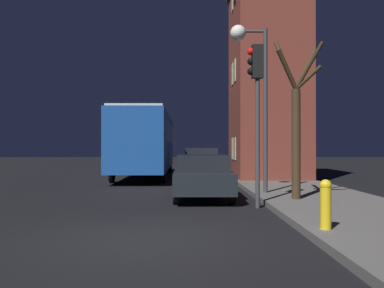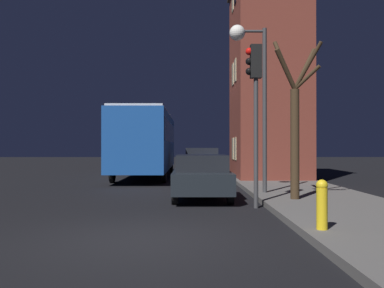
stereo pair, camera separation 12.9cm
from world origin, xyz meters
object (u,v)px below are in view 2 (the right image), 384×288
(bare_tree, at_px, (295,120))
(fire_hydrant, at_px, (322,203))
(car_mid_lane, at_px, (201,162))
(streetlamp, at_px, (249,65))
(car_near_lane, at_px, (201,176))
(traffic_light, at_px, (255,91))
(bus, at_px, (147,139))

(bare_tree, distance_m, fire_hydrant, 4.90)
(car_mid_lane, distance_m, fire_hydrant, 15.22)
(streetlamp, bearing_deg, car_mid_lane, 98.56)
(car_near_lane, bearing_deg, car_mid_lane, 88.44)
(car_near_lane, bearing_deg, bare_tree, -25.94)
(fire_hydrant, bearing_deg, streetlamp, 93.99)
(traffic_light, bearing_deg, bare_tree, 30.80)
(bus, height_order, car_mid_lane, bus)
(streetlamp, relative_size, car_mid_lane, 1.25)
(traffic_light, distance_m, bus, 12.54)
(traffic_light, xyz_separation_m, fire_hydrant, (0.64, -3.77, -2.53))
(streetlamp, bearing_deg, car_near_lane, -163.72)
(fire_hydrant, bearing_deg, bus, 106.93)
(streetlamp, relative_size, traffic_light, 1.25)
(car_near_lane, distance_m, car_mid_lane, 9.31)
(car_near_lane, relative_size, fire_hydrant, 4.58)
(bus, bearing_deg, traffic_light, -70.84)
(car_near_lane, height_order, car_mid_lane, car_mid_lane)
(car_mid_lane, relative_size, fire_hydrant, 4.88)
(car_mid_lane, bearing_deg, fire_hydrant, -83.33)
(bus, relative_size, car_near_lane, 2.78)
(streetlamp, xyz_separation_m, traffic_light, (-0.20, -2.51, -1.18))
(traffic_light, bearing_deg, streetlamp, 85.42)
(car_near_lane, relative_size, car_mid_lane, 0.94)
(bare_tree, relative_size, car_mid_lane, 1.07)
(bus, distance_m, fire_hydrant, 16.34)
(bare_tree, xyz_separation_m, car_mid_lane, (-2.40, 10.59, -1.59))
(streetlamp, bearing_deg, bus, 114.83)
(streetlamp, height_order, car_near_lane, streetlamp)
(traffic_light, bearing_deg, bus, 109.16)
(car_mid_lane, xyz_separation_m, fire_hydrant, (1.77, -15.12, -0.19))
(bare_tree, relative_size, bus, 0.41)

